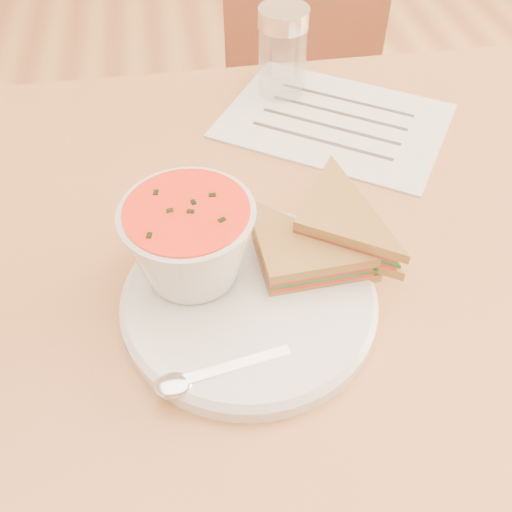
{
  "coord_description": "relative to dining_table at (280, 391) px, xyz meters",
  "views": [
    {
      "loc": [
        -0.11,
        -0.45,
        1.2
      ],
      "look_at": [
        -0.05,
        -0.09,
        0.8
      ],
      "focal_mm": 40.0,
      "sensor_mm": 36.0,
      "label": 1
    }
  ],
  "objects": [
    {
      "name": "condiment_shaker",
      "position": [
        0.04,
        0.27,
        0.44
      ],
      "size": [
        0.08,
        0.08,
        0.12
      ],
      "primitive_type": null,
      "rotation": [
        0.0,
        0.0,
        -0.16
      ],
      "color": "silver",
      "rests_on": "dining_table"
    },
    {
      "name": "sandwich_half_a",
      "position": [
        -0.05,
        -0.12,
        0.41
      ],
      "size": [
        0.12,
        0.12,
        0.03
      ],
      "primitive_type": null,
      "rotation": [
        0.0,
        0.0,
        0.06
      ],
      "color": "olive",
      "rests_on": "plate"
    },
    {
      "name": "chair_far",
      "position": [
        0.13,
        0.61,
        0.03
      ],
      "size": [
        0.47,
        0.47,
        0.82
      ],
      "primitive_type": null,
      "rotation": [
        0.0,
        0.0,
        2.76
      ],
      "color": "brown",
      "rests_on": "floor"
    },
    {
      "name": "floor",
      "position": [
        0.0,
        0.0,
        -0.38
      ],
      "size": [
        5.0,
        6.0,
        0.01
      ],
      "primitive_type": "cube",
      "color": "#9B5B38",
      "rests_on": "ground"
    },
    {
      "name": "dining_table",
      "position": [
        0.0,
        0.0,
        0.0
      ],
      "size": [
        1.0,
        0.7,
        0.75
      ],
      "primitive_type": null,
      "color": "#A35F32",
      "rests_on": "floor"
    },
    {
      "name": "sandwich_half_b",
      "position": [
        -0.01,
        -0.06,
        0.42
      ],
      "size": [
        0.16,
        0.16,
        0.04
      ],
      "primitive_type": null,
      "rotation": [
        0.0,
        0.0,
        -0.57
      ],
      "color": "olive",
      "rests_on": "plate"
    },
    {
      "name": "paper_menu",
      "position": [
        0.1,
        0.19,
        0.38
      ],
      "size": [
        0.36,
        0.34,
        0.0
      ],
      "primitive_type": null,
      "rotation": [
        0.0,
        0.0,
        -0.59
      ],
      "color": "white",
      "rests_on": "dining_table"
    },
    {
      "name": "plate",
      "position": [
        -0.06,
        -0.11,
        0.38
      ],
      "size": [
        0.31,
        0.31,
        0.02
      ],
      "primitive_type": null,
      "rotation": [
        0.0,
        0.0,
        0.27
      ],
      "color": "silver",
      "rests_on": "dining_table"
    },
    {
      "name": "soup_bowl",
      "position": [
        -0.11,
        -0.07,
        0.43
      ],
      "size": [
        0.13,
        0.13,
        0.09
      ],
      "primitive_type": null,
      "rotation": [
        0.0,
        0.0,
        0.0
      ],
      "color": "silver",
      "rests_on": "plate"
    },
    {
      "name": "spoon",
      "position": [
        -0.09,
        -0.19,
        0.4
      ],
      "size": [
        0.17,
        0.06,
        0.01
      ],
      "primitive_type": null,
      "rotation": [
        0.0,
        0.0,
        0.19
      ],
      "color": "silver",
      "rests_on": "plate"
    }
  ]
}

